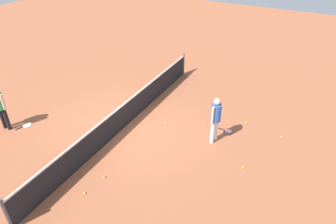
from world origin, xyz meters
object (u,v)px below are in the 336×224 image
object	(u,v)px
tennis_ball_near_player	(84,193)
tennis_racket_near_player	(228,131)
player_far_side	(0,105)
tennis_ball_stray_left	(281,137)
tennis_ball_stray_right	(246,123)
tennis_ball_midcourt	(166,123)
tennis_ball_baseline	(243,167)
player_near_side	(216,117)
tennis_racket_far_player	(26,125)
tennis_ball_by_net	(104,177)

from	to	relation	value
tennis_ball_near_player	tennis_racket_near_player	bearing A→B (deg)	-29.03
player_far_side	tennis_racket_near_player	xyz separation A→B (m)	(3.59, -7.23, -1.00)
tennis_ball_stray_left	tennis_ball_stray_right	distance (m)	1.36
tennis_ball_midcourt	tennis_ball_baseline	size ratio (longest dim) A/B	1.00
player_far_side	tennis_ball_stray_right	size ratio (longest dim) A/B	25.76
player_far_side	tennis_ball_near_player	distance (m)	4.84
tennis_ball_near_player	tennis_ball_stray_left	size ratio (longest dim) A/B	1.00
player_near_side	tennis_racket_far_player	size ratio (longest dim) A/B	2.80
player_far_side	player_near_side	bearing A→B (deg)	-67.98
player_far_side	tennis_ball_midcourt	world-z (taller)	player_far_side
player_far_side	tennis_racket_far_player	distance (m)	1.18
tennis_ball_midcourt	tennis_ball_stray_left	bearing A→B (deg)	-74.34
player_far_side	tennis_ball_baseline	world-z (taller)	player_far_side
tennis_ball_by_net	tennis_ball_baseline	world-z (taller)	same
tennis_ball_by_net	tennis_ball_midcourt	bearing A→B (deg)	-5.52
player_near_side	tennis_ball_midcourt	size ratio (longest dim) A/B	25.76
tennis_ball_midcourt	tennis_ball_stray_right	xyz separation A→B (m)	(1.40, -2.66, 0.00)
player_near_side	tennis_racket_far_player	xyz separation A→B (m)	(-2.39, 6.49, -1.00)
player_near_side	tennis_ball_baseline	world-z (taller)	player_near_side
player_far_side	tennis_ball_stray_left	world-z (taller)	player_far_side
player_near_side	tennis_ball_near_player	size ratio (longest dim) A/B	25.76
tennis_ball_by_net	tennis_racket_near_player	bearing A→B (deg)	-32.50
tennis_racket_near_player	tennis_racket_far_player	size ratio (longest dim) A/B	0.97
tennis_racket_near_player	tennis_ball_near_player	distance (m)	5.41
player_far_side	tennis_ball_stray_right	xyz separation A→B (m)	(4.38, -7.69, -0.98)
tennis_ball_baseline	tennis_ball_stray_left	size ratio (longest dim) A/B	1.00
player_near_side	tennis_ball_near_player	distance (m)	4.70
tennis_ball_by_net	tennis_ball_stray_left	bearing A→B (deg)	-44.02
player_far_side	tennis_ball_stray_left	xyz separation A→B (m)	(4.09, -9.01, -0.98)
tennis_ball_stray_right	tennis_racket_far_player	bearing A→B (deg)	118.66
tennis_ball_baseline	tennis_ball_stray_left	xyz separation A→B (m)	(2.14, -0.75, 0.00)
tennis_ball_near_player	tennis_ball_stray_left	world-z (taller)	same
tennis_racket_far_player	tennis_ball_stray_right	distance (m)	8.23
tennis_ball_near_player	tennis_ball_stray_right	xyz separation A→B (m)	(5.51, -3.08, 0.00)
tennis_ball_near_player	tennis_ball_stray_right	bearing A→B (deg)	-29.22
tennis_racket_near_player	tennis_ball_baseline	bearing A→B (deg)	-147.73
tennis_ball_near_player	player_far_side	bearing A→B (deg)	76.15
tennis_racket_near_player	tennis_ball_stray_right	world-z (taller)	tennis_ball_stray_right
tennis_ball_by_net	player_near_side	bearing A→B (deg)	-35.29
tennis_ball_by_net	tennis_ball_stray_right	world-z (taller)	same
tennis_racket_far_player	tennis_ball_stray_left	world-z (taller)	tennis_ball_stray_left
player_near_side	tennis_racket_far_player	bearing A→B (deg)	110.18
player_near_side	tennis_ball_midcourt	bearing A→B (deg)	85.29
tennis_racket_near_player	tennis_ball_baseline	xyz separation A→B (m)	(-1.64, -1.04, 0.02)
player_far_side	tennis_ball_baseline	bearing A→B (deg)	-76.73
tennis_ball_midcourt	tennis_ball_baseline	xyz separation A→B (m)	(-1.02, -3.23, 0.00)
tennis_ball_near_player	tennis_ball_stray_right	distance (m)	6.31
tennis_racket_far_player	tennis_ball_by_net	bearing A→B (deg)	-100.59
tennis_ball_midcourt	tennis_ball_stray_right	size ratio (longest dim) A/B	1.00
tennis_ball_near_player	tennis_ball_stray_left	distance (m)	6.83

